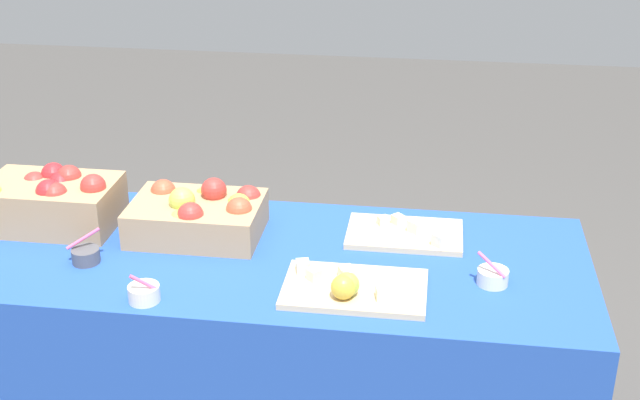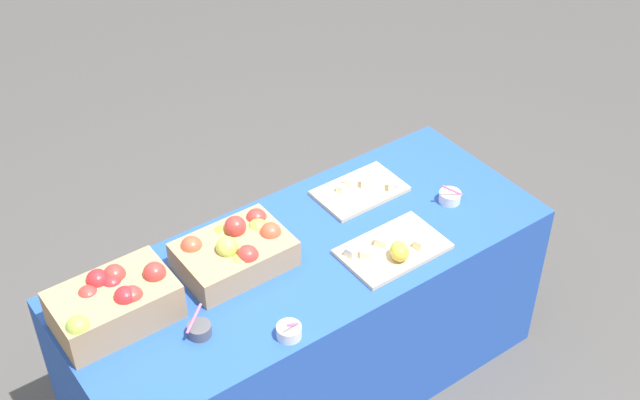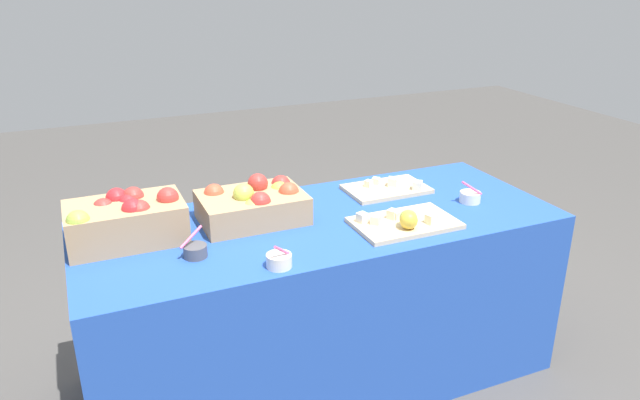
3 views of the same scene
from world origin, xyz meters
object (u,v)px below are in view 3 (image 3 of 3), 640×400
Objects in this scene: apple_crate_middle at (254,204)px; cutting_board_front at (404,222)px; sample_bowl_mid at (195,251)px; apple_crate_left at (126,219)px; sample_bowl_near at (279,260)px; cutting_board_back at (387,188)px; sample_bowl_far at (470,197)px.

apple_crate_middle reaches higher than cutting_board_front.
apple_crate_middle reaches higher than sample_bowl_mid.
sample_bowl_mid is (-0.79, 0.07, 0.00)m from cutting_board_front.
cutting_board_front is at bearing -16.58° from apple_crate_left.
sample_bowl_near is at bearing -96.15° from apple_crate_middle.
apple_crate_left reaches higher than cutting_board_back.
apple_crate_left is 1.13m from cutting_board_back.
apple_crate_left is 1.04× the size of cutting_board_front.
cutting_board_back is at bearing 70.19° from cutting_board_front.
apple_crate_left reaches higher than sample_bowl_near.
sample_bowl_mid reaches higher than cutting_board_front.
apple_crate_middle is 0.37m from sample_bowl_mid.
sample_bowl_near is 0.30m from sample_bowl_mid.
sample_bowl_mid reaches higher than sample_bowl_near.
sample_bowl_far is at bearing -7.65° from apple_crate_left.
cutting_board_back is 0.36m from sample_bowl_far.
cutting_board_front is at bearing 11.79° from sample_bowl_near.
cutting_board_front is 4.01× the size of sample_bowl_mid.
apple_crate_middle reaches higher than sample_bowl_near.
apple_crate_middle is at bearing -173.56° from cutting_board_back.
apple_crate_middle reaches higher than sample_bowl_far.
sample_bowl_near is at bearing -166.53° from sample_bowl_far.
apple_crate_middle is 0.41m from sample_bowl_near.
apple_crate_left is at bearing 179.94° from apple_crate_middle.
apple_crate_middle is 1.02× the size of cutting_board_front.
sample_bowl_near reaches higher than cutting_board_back.
sample_bowl_near is (-0.04, -0.41, -0.04)m from apple_crate_middle.
apple_crate_left reaches higher than apple_crate_middle.
apple_crate_left is 1.39m from sample_bowl_far.
cutting_board_back is 3.62× the size of sample_bowl_mid.
sample_bowl_near is 0.97m from sample_bowl_far.
sample_bowl_near is 0.95× the size of sample_bowl_far.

